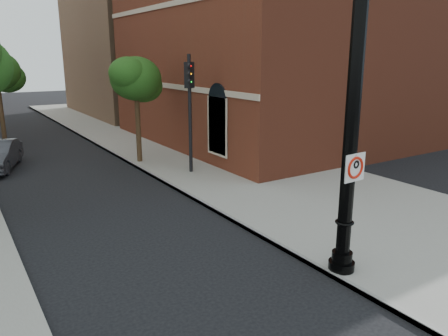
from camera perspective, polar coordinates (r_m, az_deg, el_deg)
ground at (r=10.20m, az=2.26°, el=-15.29°), size 120.00×120.00×0.00m
sidewalk_right at (r=21.10m, az=0.14°, el=0.82°), size 8.00×60.00×0.12m
curb_edge at (r=19.32m, az=-9.76°, el=-0.66°), size 0.10×60.00×0.14m
brick_wall_building at (r=29.95m, az=12.71°, el=16.50°), size 22.30×16.30×12.50m
bg_building_tan_b at (r=42.84m, az=-3.22°, el=17.13°), size 22.00×14.00×14.00m
lamppost at (r=10.01m, az=16.25°, el=4.12°), size 0.62×0.62×7.28m
no_parking_sign at (r=10.03m, az=16.74°, el=0.08°), size 0.64×0.09×0.64m
traffic_signal_right at (r=18.59m, az=-4.51°, el=9.50°), size 0.41×0.45×5.11m
utility_pole at (r=19.16m, az=-4.50°, el=5.67°), size 0.09×0.09×4.25m
street_tree_c at (r=20.88m, az=-11.40°, el=11.22°), size 2.78×2.52×5.02m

